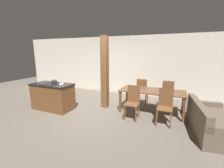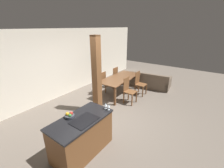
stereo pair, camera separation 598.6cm
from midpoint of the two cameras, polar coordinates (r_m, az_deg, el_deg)
ground_plane at (r=4.15m, az=-40.17°, el=-19.60°), size 16.00×16.00×0.00m
wall_back at (r=6.08m, az=-49.83°, el=3.94°), size 11.20×0.08×2.70m
kitchen_island at (r=3.69m, az=-62.77°, el=-23.27°), size 1.43×0.73×0.92m
fruit_bowl at (r=3.69m, az=-66.56°, el=-15.29°), size 0.21×0.21×0.11m
wine_glass_near at (r=3.05m, az=-55.26°, el=-15.30°), size 0.08×0.08×0.14m
wine_glass_middle at (r=3.13m, az=-55.28°, el=-14.52°), size 0.08×0.08×0.14m
dining_table at (r=4.90m, az=-23.85°, el=-1.15°), size 2.05×0.91×0.75m
dining_chair_near_left at (r=4.21m, az=-24.02°, el=-6.97°), size 0.40×0.40×1.00m
dining_chair_near_right at (r=4.67m, az=-14.43°, el=-2.94°), size 0.40×0.40×1.00m
dining_chair_far_left at (r=5.35m, az=-31.60°, el=-2.40°), size 0.40×0.40×1.00m
dining_chair_far_right at (r=5.72m, az=-23.31°, el=0.47°), size 0.40×0.40×1.00m
couch at (r=5.46m, az=-4.99°, el=-1.77°), size 1.10×1.91×0.74m
timber_post at (r=4.08m, az=-43.80°, el=-0.59°), size 0.23×0.23×2.54m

